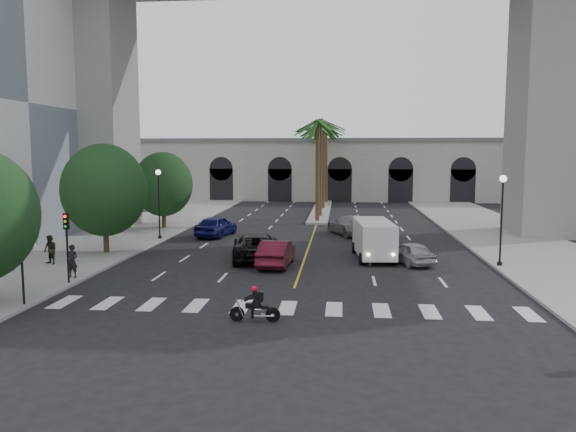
{
  "coord_description": "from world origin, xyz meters",
  "views": [
    {
      "loc": [
        2.26,
        -24.86,
        6.66
      ],
      "look_at": [
        -0.69,
        6.0,
        3.11
      ],
      "focal_mm": 35.0,
      "sensor_mm": 36.0,
      "label": 1
    }
  ],
  "objects_px": {
    "lamp_post_right": "(502,212)",
    "cargo_van": "(374,238)",
    "lamp_post_left_far": "(159,198)",
    "traffic_signal_near": "(21,250)",
    "pedestrian_a": "(72,261)",
    "car_c": "(256,246)",
    "car_d": "(350,225)",
    "car_e": "(216,226)",
    "motorcycle_rider": "(256,306)",
    "traffic_signal_far": "(67,236)",
    "car_b": "(276,253)",
    "pedestrian_b": "(50,250)",
    "car_a": "(411,253)"
  },
  "relations": [
    {
      "from": "lamp_post_right",
      "to": "cargo_van",
      "type": "height_order",
      "value": "lamp_post_right"
    },
    {
      "from": "lamp_post_left_far",
      "to": "traffic_signal_near",
      "type": "xyz_separation_m",
      "value": [
        0.1,
        -18.5,
        -0.71
      ]
    },
    {
      "from": "pedestrian_a",
      "to": "car_c",
      "type": "bearing_deg",
      "value": 44.92
    },
    {
      "from": "car_d",
      "to": "traffic_signal_near",
      "type": "bearing_deg",
      "value": 35.78
    },
    {
      "from": "lamp_post_right",
      "to": "car_d",
      "type": "distance_m",
      "value": 14.96
    },
    {
      "from": "car_e",
      "to": "pedestrian_a",
      "type": "distance_m",
      "value": 16.25
    },
    {
      "from": "motorcycle_rider",
      "to": "car_c",
      "type": "xyz_separation_m",
      "value": [
        -1.96,
        12.71,
        0.18
      ]
    },
    {
      "from": "traffic_signal_near",
      "to": "lamp_post_right",
      "type": "bearing_deg",
      "value": 24.82
    },
    {
      "from": "car_d",
      "to": "traffic_signal_far",
      "type": "bearing_deg",
      "value": 30.57
    },
    {
      "from": "car_b",
      "to": "pedestrian_b",
      "type": "height_order",
      "value": "pedestrian_b"
    },
    {
      "from": "pedestrian_b",
      "to": "cargo_van",
      "type": "bearing_deg",
      "value": 38.54
    },
    {
      "from": "car_b",
      "to": "car_d",
      "type": "relative_size",
      "value": 0.84
    },
    {
      "from": "car_d",
      "to": "car_b",
      "type": "bearing_deg",
      "value": 48.77
    },
    {
      "from": "car_c",
      "to": "car_a",
      "type": "bearing_deg",
      "value": 168.38
    },
    {
      "from": "car_a",
      "to": "traffic_signal_far",
      "type": "bearing_deg",
      "value": 0.89
    },
    {
      "from": "lamp_post_left_far",
      "to": "car_b",
      "type": "bearing_deg",
      "value": -41.3
    },
    {
      "from": "traffic_signal_near",
      "to": "pedestrian_a",
      "type": "distance_m",
      "value": 5.35
    },
    {
      "from": "motorcycle_rider",
      "to": "pedestrian_b",
      "type": "bearing_deg",
      "value": 144.23
    },
    {
      "from": "lamp_post_left_far",
      "to": "car_a",
      "type": "bearing_deg",
      "value": -22.23
    },
    {
      "from": "motorcycle_rider",
      "to": "car_d",
      "type": "height_order",
      "value": "car_d"
    },
    {
      "from": "lamp_post_left_far",
      "to": "car_d",
      "type": "height_order",
      "value": "lamp_post_left_far"
    },
    {
      "from": "car_d",
      "to": "lamp_post_right",
      "type": "bearing_deg",
      "value": 102.79
    },
    {
      "from": "car_c",
      "to": "cargo_van",
      "type": "xyz_separation_m",
      "value": [
        7.29,
        1.0,
        0.48
      ]
    },
    {
      "from": "lamp_post_right",
      "to": "car_c",
      "type": "height_order",
      "value": "lamp_post_right"
    },
    {
      "from": "lamp_post_left_far",
      "to": "pedestrian_a",
      "type": "height_order",
      "value": "lamp_post_left_far"
    },
    {
      "from": "lamp_post_left_far",
      "to": "motorcycle_rider",
      "type": "relative_size",
      "value": 2.66
    },
    {
      "from": "motorcycle_rider",
      "to": "cargo_van",
      "type": "relative_size",
      "value": 0.35
    },
    {
      "from": "car_c",
      "to": "pedestrian_a",
      "type": "xyz_separation_m",
      "value": [
        -8.67,
        -6.49,
        0.18
      ]
    },
    {
      "from": "cargo_van",
      "to": "car_d",
      "type": "bearing_deg",
      "value": 92.42
    },
    {
      "from": "lamp_post_right",
      "to": "car_c",
      "type": "bearing_deg",
      "value": 175.56
    },
    {
      "from": "car_e",
      "to": "car_c",
      "type": "bearing_deg",
      "value": 126.98
    },
    {
      "from": "traffic_signal_far",
      "to": "car_c",
      "type": "height_order",
      "value": "traffic_signal_far"
    },
    {
      "from": "car_a",
      "to": "cargo_van",
      "type": "xyz_separation_m",
      "value": [
        -2.11,
        1.4,
        0.65
      ]
    },
    {
      "from": "traffic_signal_far",
      "to": "car_c",
      "type": "bearing_deg",
      "value": 42.48
    },
    {
      "from": "lamp_post_right",
      "to": "traffic_signal_near",
      "type": "xyz_separation_m",
      "value": [
        -22.7,
        -10.5,
        -0.71
      ]
    },
    {
      "from": "car_a",
      "to": "pedestrian_a",
      "type": "height_order",
      "value": "pedestrian_a"
    },
    {
      "from": "car_a",
      "to": "car_e",
      "type": "bearing_deg",
      "value": -55.81
    },
    {
      "from": "traffic_signal_near",
      "to": "car_b",
      "type": "bearing_deg",
      "value": 45.01
    },
    {
      "from": "car_c",
      "to": "car_e",
      "type": "distance_m",
      "value": 10.32
    },
    {
      "from": "motorcycle_rider",
      "to": "pedestrian_a",
      "type": "distance_m",
      "value": 12.32
    },
    {
      "from": "car_a",
      "to": "cargo_van",
      "type": "relative_size",
      "value": 0.69
    },
    {
      "from": "pedestrian_a",
      "to": "pedestrian_b",
      "type": "xyz_separation_m",
      "value": [
        -2.93,
        3.21,
        -0.02
      ]
    },
    {
      "from": "car_a",
      "to": "car_c",
      "type": "distance_m",
      "value": 9.42
    },
    {
      "from": "lamp_post_right",
      "to": "car_e",
      "type": "distance_m",
      "value": 21.76
    },
    {
      "from": "lamp_post_left_far",
      "to": "traffic_signal_near",
      "type": "height_order",
      "value": "lamp_post_left_far"
    },
    {
      "from": "pedestrian_b",
      "to": "motorcycle_rider",
      "type": "bearing_deg",
      "value": -9.04
    },
    {
      "from": "pedestrian_a",
      "to": "car_a",
      "type": "bearing_deg",
      "value": 26.72
    },
    {
      "from": "car_a",
      "to": "pedestrian_a",
      "type": "relative_size",
      "value": 2.28
    },
    {
      "from": "car_d",
      "to": "pedestrian_a",
      "type": "height_order",
      "value": "pedestrian_a"
    },
    {
      "from": "car_a",
      "to": "car_d",
      "type": "relative_size",
      "value": 0.71
    }
  ]
}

